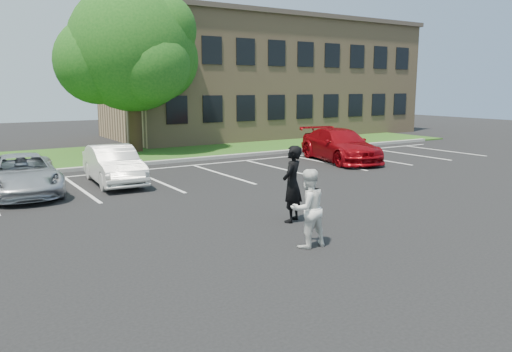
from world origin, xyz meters
The scene contains 11 objects.
ground_plane centered at (0.00, 0.00, 0.00)m, with size 90.00×90.00×0.00m, color black.
curb centered at (0.00, 12.00, 0.07)m, with size 40.00×0.30×0.15m, color gray.
grass_strip centered at (0.00, 16.00, 0.04)m, with size 44.00×8.00×0.08m, color #294D1C.
stall_lines centered at (1.40, 8.95, 0.01)m, with size 34.00×5.36×0.01m.
office_building centered at (14.00, 21.99, 4.16)m, with size 22.40×10.40×8.30m.
tree centered at (2.23, 16.55, 5.35)m, with size 7.80×7.20×8.80m.
man_black_suit centered at (0.89, 0.64, 1.01)m, with size 0.74×0.48×2.02m, color black.
man_white_shirt centered at (-0.07, -1.24, 0.88)m, with size 0.85×0.66×1.75m, color white.
car_silver_minivan centered at (-4.57, 8.14, 0.66)m, with size 2.18×4.73×1.31m, color #B6B8BF.
car_white_sedan centered at (-1.49, 8.35, 0.69)m, with size 1.47×4.22×1.39m, color silver.
car_red_compact centered at (9.26, 8.13, 0.77)m, with size 2.15×5.28×1.53m, color maroon.
Camera 1 is at (-6.75, -9.62, 3.51)m, focal length 35.00 mm.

